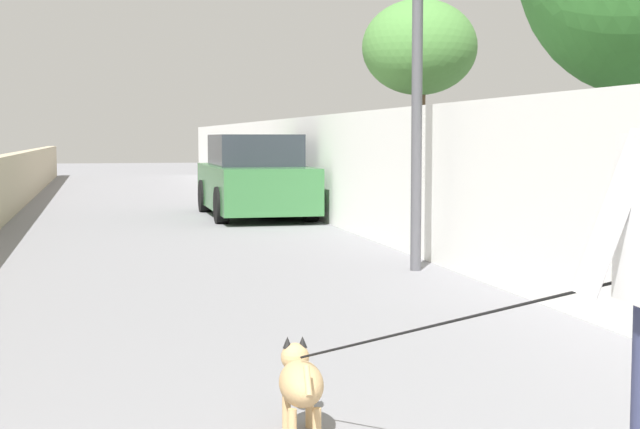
{
  "coord_description": "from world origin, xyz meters",
  "views": [
    {
      "loc": [
        -1.47,
        1.13,
        1.49
      ],
      "look_at": [
        4.36,
        -0.24,
        1.0
      ],
      "focal_mm": 52.96,
      "sensor_mm": 36.0,
      "label": 1
    }
  ],
  "objects": [
    {
      "name": "car_near",
      "position": [
        16.06,
        -1.71,
        0.72
      ],
      "size": [
        4.23,
        1.8,
        1.54
      ],
      "color": "#336B38",
      "rests_on": "ground"
    },
    {
      "name": "fence_right",
      "position": [
        12.0,
        -2.86,
        0.94
      ],
      "size": [
        48.0,
        0.3,
        1.88
      ],
      "primitive_type": "cube",
      "color": "white",
      "rests_on": "ground"
    },
    {
      "name": "ground_plane",
      "position": [
        14.0,
        0.0,
        0.0
      ],
      "size": [
        80.0,
        80.0,
        0.0
      ],
      "primitive_type": "plane",
      "color": "gray"
    },
    {
      "name": "tree_right_far",
      "position": [
        13.0,
        -3.9,
        2.89
      ],
      "size": [
        1.84,
        1.84,
        3.69
      ],
      "color": "brown",
      "rests_on": "ground"
    },
    {
      "name": "dog",
      "position": [
        3.07,
        0.16,
        0.27
      ],
      "size": [
        2.03,
        1.1,
        1.06
      ],
      "color": "tan",
      "rests_on": "ground"
    }
  ]
}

